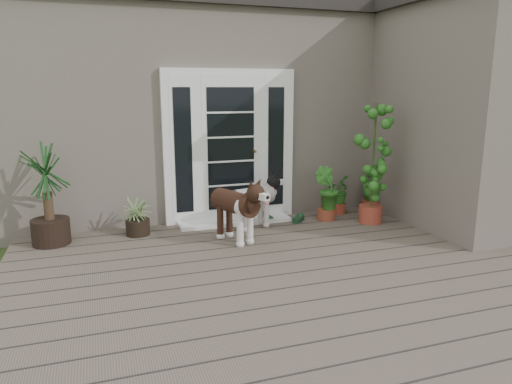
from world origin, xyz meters
name	(u,v)px	position (x,y,z in m)	size (l,w,h in m)	color
deck	(306,277)	(0.00, 0.40, 0.06)	(6.20, 4.60, 0.12)	#6B5B4C
house_main	(210,114)	(0.00, 4.65, 1.55)	(7.40, 4.00, 3.10)	#665E54
roof_main	(208,18)	(0.00, 4.65, 3.20)	(7.60, 4.20, 0.20)	#2D2826
house_wing	(465,121)	(2.90, 1.50, 1.55)	(1.60, 2.40, 3.10)	#665E54
door_unit	(230,146)	(-0.20, 2.60, 1.19)	(1.90, 0.14, 2.15)	white
door_step	(235,221)	(-0.20, 2.40, 0.14)	(1.60, 0.40, 0.05)	white
brindle_dog	(235,213)	(-0.43, 1.60, 0.49)	(0.38, 0.88, 0.73)	#3F2317
white_dog	(253,205)	(-0.02, 2.09, 0.44)	(0.33, 0.78, 0.65)	beige
spider_plant	(137,214)	(-1.56, 2.27, 0.40)	(0.52, 0.52, 0.55)	#91AB69
yucca	(47,195)	(-2.61, 2.23, 0.74)	(0.86, 0.86, 1.25)	black
herb_a	(338,198)	(1.45, 2.40, 0.36)	(0.37, 0.37, 0.48)	#275B1A
herb_b	(326,201)	(1.12, 2.14, 0.40)	(0.38, 0.38, 0.56)	#195A1F
herb_c	(372,192)	(2.05, 2.40, 0.41)	(0.38, 0.38, 0.58)	#245F1B
sapling	(373,162)	(1.65, 1.80, 1.00)	(0.52, 0.52, 1.75)	#275819
clog_left	(267,217)	(0.28, 2.40, 0.17)	(0.14, 0.30, 0.09)	#163818
clog_right	(298,219)	(0.69, 2.16, 0.17)	(0.14, 0.30, 0.09)	#14321B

